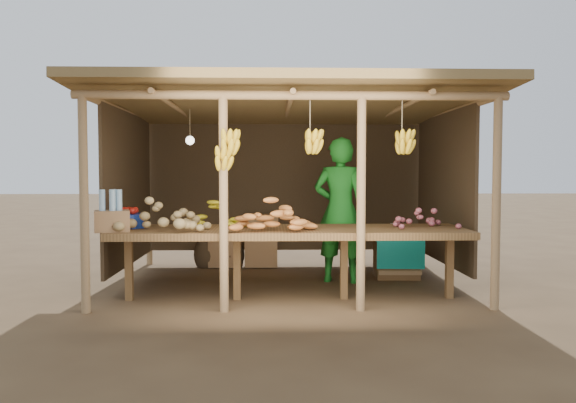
{
  "coord_description": "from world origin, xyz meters",
  "views": [
    {
      "loc": [
        -0.23,
        -7.19,
        1.43
      ],
      "look_at": [
        0.0,
        0.0,
        1.05
      ],
      "focal_mm": 35.0,
      "sensor_mm": 36.0,
      "label": 1
    }
  ],
  "objects": [
    {
      "name": "stall_structure",
      "position": [
        0.02,
        -0.03,
        1.91
      ],
      "size": [
        4.7,
        3.5,
        2.43
      ],
      "color": "#9D7A51",
      "rests_on": "ground"
    },
    {
      "name": "onion_heap",
      "position": [
        1.5,
        -0.95,
        0.98
      ],
      "size": [
        0.81,
        0.57,
        0.35
      ],
      "primitive_type": null,
      "rotation": [
        0.0,
        0.0,
        0.19
      ],
      "color": "#A45059",
      "rests_on": "counter"
    },
    {
      "name": "sweet_potato_heap",
      "position": [
        -0.2,
        -1.15,
        0.98
      ],
      "size": [
        0.9,
        0.57,
        0.35
      ],
      "primitive_type": null,
      "rotation": [
        0.0,
        0.0,
        -0.05
      ],
      "color": "#C57332",
      "rests_on": "counter"
    },
    {
      "name": "ground",
      "position": [
        0.0,
        0.0,
        0.0
      ],
      "size": [
        60.0,
        60.0,
        0.0
      ],
      "primitive_type": "plane",
      "color": "brown",
      "rests_on": "ground"
    },
    {
      "name": "burlap_sacks",
      "position": [
        -1.0,
        1.2,
        0.23
      ],
      "size": [
        0.76,
        0.4,
        0.54
      ],
      "color": "#42311E",
      "rests_on": "ground"
    },
    {
      "name": "banana_pile",
      "position": [
        -0.86,
        -0.64,
        0.97
      ],
      "size": [
        0.71,
        0.55,
        0.35
      ],
      "primitive_type": null,
      "rotation": [
        0.0,
        0.0,
        -0.31
      ],
      "color": "yellow",
      "rests_on": "counter"
    },
    {
      "name": "tarp_crate",
      "position": [
        1.48,
        0.32,
        0.31
      ],
      "size": [
        0.65,
        0.57,
        0.75
      ],
      "color": "brown",
      "rests_on": "ground"
    },
    {
      "name": "potato_heap",
      "position": [
        -1.43,
        -1.16,
        0.98
      ],
      "size": [
        1.06,
        0.67,
        0.37
      ],
      "primitive_type": null,
      "rotation": [
        0.0,
        0.0,
        -0.04
      ],
      "color": "#987F4E",
      "rests_on": "counter"
    },
    {
      "name": "tomato_basin",
      "position": [
        -1.85,
        -0.82,
        0.89
      ],
      "size": [
        0.44,
        0.44,
        0.23
      ],
      "rotation": [
        0.0,
        0.0,
        0.4
      ],
      "color": "navy",
      "rests_on": "counter"
    },
    {
      "name": "vendor",
      "position": [
        0.68,
        0.03,
        0.94
      ],
      "size": [
        0.77,
        0.61,
        1.87
      ],
      "primitive_type": "imported",
      "rotation": [
        0.0,
        0.0,
        2.88
      ],
      "color": "#19741F",
      "rests_on": "ground"
    },
    {
      "name": "counter",
      "position": [
        0.0,
        -0.95,
        0.74
      ],
      "size": [
        3.9,
        1.05,
        0.8
      ],
      "color": "brown",
      "rests_on": "ground"
    },
    {
      "name": "carton_stack",
      "position": [
        -0.54,
        1.2,
        0.34
      ],
      "size": [
        1.02,
        0.39,
        0.77
      ],
      "color": "olive",
      "rests_on": "ground"
    },
    {
      "name": "bottle_box",
      "position": [
        -1.9,
        -1.23,
        0.97
      ],
      "size": [
        0.42,
        0.37,
        0.45
      ],
      "color": "olive",
      "rests_on": "counter"
    }
  ]
}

